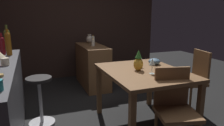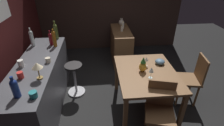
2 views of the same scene
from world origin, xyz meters
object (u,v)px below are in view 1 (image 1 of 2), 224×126
at_px(wine_bottle_ruby, 2,45).
at_px(chair_near_window, 175,107).
at_px(chair_by_doorway, 193,79).
at_px(fruit_bowl, 154,61).
at_px(wine_glass_right, 152,62).
at_px(pineapple_centerpiece, 138,62).
at_px(cup_cream, 5,62).
at_px(bar_stool, 40,100).
at_px(pillar_candle_tall, 93,40).
at_px(wine_glass_left, 139,57).
at_px(pillar_candle_short, 93,43).
at_px(wine_bottle_olive, 7,39).
at_px(sideboard_cabinet, 92,66).
at_px(vase_ceramic_ivory, 89,39).
at_px(dining_table, 144,77).
at_px(wine_bottle_amber, 8,43).

bearing_deg(wine_bottle_ruby, chair_near_window, -129.37).
xyz_separation_m(chair_by_doorway, fruit_bowl, (0.14, 0.57, 0.27)).
xyz_separation_m(wine_glass_right, wine_bottle_ruby, (1.02, 1.65, 0.15)).
xyz_separation_m(pineapple_centerpiece, cup_cream, (0.15, 1.48, 0.09)).
bearing_deg(bar_stool, wine_bottle_ruby, 48.73).
distance_m(wine_bottle_ruby, pillar_candle_tall, 1.83).
relative_size(wine_glass_left, pillar_candle_short, 1.11).
relative_size(cup_cream, pillar_candle_short, 0.78).
relative_size(chair_near_window, pillar_candle_short, 5.87).
xyz_separation_m(pineapple_centerpiece, pillar_candle_short, (1.67, 0.10, 0.03)).
relative_size(pineapple_centerpiece, wine_bottle_olive, 0.69).
relative_size(chair_near_window, wine_glass_right, 4.70).
bearing_deg(sideboard_cabinet, wine_bottle_ruby, 122.10).
bearing_deg(vase_ceramic_ivory, sideboard_cabinet, 172.02).
xyz_separation_m(sideboard_cabinet, chair_near_window, (-2.32, -0.24, 0.07)).
relative_size(sideboard_cabinet, bar_stool, 1.71).
bearing_deg(chair_by_doorway, wine_bottle_olive, 66.68).
bearing_deg(dining_table, chair_by_doorway, -84.09).
height_order(wine_bottle_ruby, pillar_candle_tall, wine_bottle_ruby).
xyz_separation_m(sideboard_cabinet, pineapple_centerpiece, (-1.74, -0.10, 0.44)).
height_order(wine_bottle_olive, pillar_candle_tall, wine_bottle_olive).
xyz_separation_m(bar_stool, fruit_bowl, (-0.26, -1.52, 0.44)).
xyz_separation_m(wine_glass_left, wine_glass_right, (-0.35, 0.02, 0.01)).
xyz_separation_m(bar_stool, wine_bottle_ruby, (0.36, 0.41, 0.69)).
bearing_deg(dining_table, pillar_candle_short, 5.59).
relative_size(cup_cream, pillar_candle_tall, 0.60).
distance_m(chair_by_doorway, pineapple_centerpiece, 0.99).
xyz_separation_m(sideboard_cabinet, wine_bottle_olive, (-0.63, 1.42, 0.66)).
xyz_separation_m(sideboard_cabinet, wine_bottle_ruby, (-0.92, 1.47, 0.62)).
bearing_deg(pineapple_centerpiece, chair_by_doorway, -86.15).
xyz_separation_m(wine_bottle_olive, pillar_candle_tall, (0.72, -1.48, -0.17)).
relative_size(wine_glass_right, pineapple_centerpiece, 0.72).
bearing_deg(pillar_candle_tall, chair_by_doorway, -151.33).
bearing_deg(wine_glass_left, wine_bottle_amber, 69.48).
height_order(sideboard_cabinet, wine_glass_left, wine_glass_left).
bearing_deg(wine_glass_left, bar_stool, 76.33).
xyz_separation_m(dining_table, pillar_candle_short, (1.70, 0.17, 0.23)).
bearing_deg(fruit_bowl, pineapple_centerpiece, 119.84).
bearing_deg(pineapple_centerpiece, wine_bottle_ruby, 62.29).
xyz_separation_m(dining_table, wine_bottle_ruby, (0.85, 1.64, 0.38)).
xyz_separation_m(pineapple_centerpiece, wine_bottle_ruby, (0.82, 1.57, 0.18)).
bearing_deg(wine_glass_right, vase_ceramic_ivory, 3.31).
height_order(sideboard_cabinet, wine_bottle_olive, wine_bottle_olive).
distance_m(fruit_bowl, wine_bottle_olive, 2.11).
height_order(wine_bottle_ruby, pillar_candle_short, wine_bottle_ruby).
distance_m(pineapple_centerpiece, vase_ceramic_ivory, 2.11).
xyz_separation_m(wine_glass_left, fruit_bowl, (0.04, -0.26, -0.09)).
height_order(wine_glass_right, pillar_candle_tall, pillar_candle_tall).
bearing_deg(vase_ceramic_ivory, cup_cream, 143.79).
relative_size(chair_by_doorway, cup_cream, 7.89).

